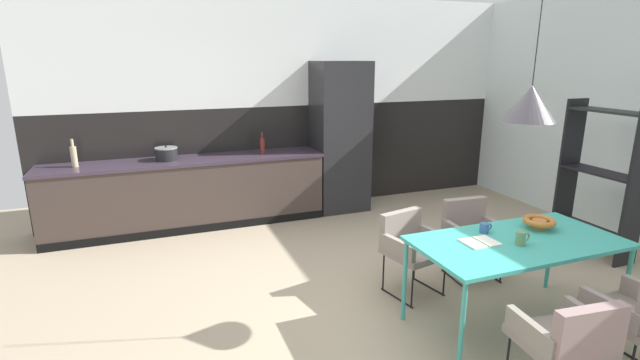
{
  "coord_description": "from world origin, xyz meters",
  "views": [
    {
      "loc": [
        -1.95,
        -3.06,
        2.12
      ],
      "look_at": [
        -0.49,
        0.81,
        1.01
      ],
      "focal_mm": 25.78,
      "sensor_mm": 36.0,
      "label": 1
    }
  ],
  "objects_px": {
    "refrigerator_column": "(340,137)",
    "pendant_lamp_over_table_near": "(530,104)",
    "open_book": "(480,242)",
    "mug_tall_blue": "(485,228)",
    "cooking_pot": "(166,154)",
    "bottle_spice_small": "(74,156)",
    "open_shelf_unit": "(601,177)",
    "fruit_bowl": "(539,222)",
    "mug_wide_latte": "(521,238)",
    "bottle_wine_green": "(262,145)",
    "armchair_near_window": "(410,241)",
    "armchair_far_side": "(570,336)",
    "armchair_facing_counter": "(470,228)",
    "dining_table": "(518,246)"
  },
  "relations": [
    {
      "from": "fruit_bowl",
      "to": "pendant_lamp_over_table_near",
      "type": "height_order",
      "value": "pendant_lamp_over_table_near"
    },
    {
      "from": "dining_table",
      "to": "armchair_near_window",
      "type": "height_order",
      "value": "armchair_near_window"
    },
    {
      "from": "fruit_bowl",
      "to": "bottle_wine_green",
      "type": "bearing_deg",
      "value": 117.04
    },
    {
      "from": "refrigerator_column",
      "to": "bottle_wine_green",
      "type": "height_order",
      "value": "refrigerator_column"
    },
    {
      "from": "mug_tall_blue",
      "to": "open_shelf_unit",
      "type": "relative_size",
      "value": 0.07
    },
    {
      "from": "fruit_bowl",
      "to": "armchair_facing_counter",
      "type": "bearing_deg",
      "value": 97.18
    },
    {
      "from": "open_shelf_unit",
      "to": "cooking_pot",
      "type": "bearing_deg",
      "value": -119.19
    },
    {
      "from": "pendant_lamp_over_table_near",
      "to": "armchair_far_side",
      "type": "bearing_deg",
      "value": -113.08
    },
    {
      "from": "refrigerator_column",
      "to": "mug_wide_latte",
      "type": "xyz_separation_m",
      "value": [
        0.06,
        -3.36,
        -0.24
      ]
    },
    {
      "from": "armchair_far_side",
      "to": "cooking_pot",
      "type": "bearing_deg",
      "value": 122.28
    },
    {
      "from": "refrigerator_column",
      "to": "mug_wide_latte",
      "type": "height_order",
      "value": "refrigerator_column"
    },
    {
      "from": "dining_table",
      "to": "mug_wide_latte",
      "type": "relative_size",
      "value": 13.51
    },
    {
      "from": "mug_tall_blue",
      "to": "dining_table",
      "type": "bearing_deg",
      "value": -58.21
    },
    {
      "from": "fruit_bowl",
      "to": "mug_wide_latte",
      "type": "relative_size",
      "value": 2.16
    },
    {
      "from": "armchair_far_side",
      "to": "armchair_near_window",
      "type": "distance_m",
      "value": 1.65
    },
    {
      "from": "armchair_facing_counter",
      "to": "fruit_bowl",
      "type": "xyz_separation_m",
      "value": [
        0.09,
        -0.73,
        0.31
      ]
    },
    {
      "from": "open_book",
      "to": "mug_tall_blue",
      "type": "bearing_deg",
      "value": 42.71
    },
    {
      "from": "open_shelf_unit",
      "to": "bottle_wine_green",
      "type": "bearing_deg",
      "value": -127.13
    },
    {
      "from": "armchair_far_side",
      "to": "cooking_pot",
      "type": "relative_size",
      "value": 2.82
    },
    {
      "from": "cooking_pot",
      "to": "mug_wide_latte",
      "type": "bearing_deg",
      "value": -54.81
    },
    {
      "from": "armchair_near_window",
      "to": "mug_tall_blue",
      "type": "relative_size",
      "value": 6.59
    },
    {
      "from": "cooking_pot",
      "to": "refrigerator_column",
      "type": "bearing_deg",
      "value": -0.7
    },
    {
      "from": "bottle_wine_green",
      "to": "open_book",
      "type": "bearing_deg",
      "value": -73.95
    },
    {
      "from": "refrigerator_column",
      "to": "open_book",
      "type": "bearing_deg",
      "value": -93.51
    },
    {
      "from": "armchair_far_side",
      "to": "bottle_spice_small",
      "type": "xyz_separation_m",
      "value": [
        -3.08,
        4.15,
        0.51
      ]
    },
    {
      "from": "bottle_wine_green",
      "to": "open_shelf_unit",
      "type": "xyz_separation_m",
      "value": [
        3.17,
        -2.4,
        -0.13
      ]
    },
    {
      "from": "armchair_facing_counter",
      "to": "open_book",
      "type": "relative_size",
      "value": 2.94
    },
    {
      "from": "bottle_spice_small",
      "to": "open_shelf_unit",
      "type": "distance_m",
      "value": 5.92
    },
    {
      "from": "mug_wide_latte",
      "to": "open_book",
      "type": "bearing_deg",
      "value": 151.4
    },
    {
      "from": "mug_wide_latte",
      "to": "open_shelf_unit",
      "type": "xyz_separation_m",
      "value": [
        1.99,
        0.94,
        0.07
      ]
    },
    {
      "from": "cooking_pot",
      "to": "pendant_lamp_over_table_near",
      "type": "relative_size",
      "value": 0.22
    },
    {
      "from": "mug_tall_blue",
      "to": "bottle_spice_small",
      "type": "distance_m",
      "value": 4.53
    },
    {
      "from": "armchair_far_side",
      "to": "open_book",
      "type": "xyz_separation_m",
      "value": [
        0.06,
        0.91,
        0.24
      ]
    },
    {
      "from": "refrigerator_column",
      "to": "pendant_lamp_over_table_near",
      "type": "bearing_deg",
      "value": -87.82
    },
    {
      "from": "refrigerator_column",
      "to": "mug_wide_latte",
      "type": "distance_m",
      "value": 3.37
    },
    {
      "from": "armchair_facing_counter",
      "to": "armchair_far_side",
      "type": "height_order",
      "value": "armchair_far_side"
    },
    {
      "from": "armchair_facing_counter",
      "to": "open_book",
      "type": "height_order",
      "value": "armchair_facing_counter"
    },
    {
      "from": "armchair_far_side",
      "to": "armchair_near_window",
      "type": "relative_size",
      "value": 1.03
    },
    {
      "from": "open_book",
      "to": "pendant_lamp_over_table_near",
      "type": "xyz_separation_m",
      "value": [
        0.32,
        -0.02,
        1.05
      ]
    },
    {
      "from": "refrigerator_column",
      "to": "open_book",
      "type": "xyz_separation_m",
      "value": [
        -0.2,
        -3.22,
        -0.29
      ]
    },
    {
      "from": "armchair_near_window",
      "to": "open_shelf_unit",
      "type": "relative_size",
      "value": 0.45
    },
    {
      "from": "armchair_facing_counter",
      "to": "pendant_lamp_over_table_near",
      "type": "xyz_separation_m",
      "value": [
        -0.26,
        -0.83,
        1.31
      ]
    },
    {
      "from": "refrigerator_column",
      "to": "dining_table",
      "type": "xyz_separation_m",
      "value": [
        0.12,
        -3.28,
        -0.34
      ]
    },
    {
      "from": "bottle_wine_green",
      "to": "refrigerator_column",
      "type": "bearing_deg",
      "value": 0.8
    },
    {
      "from": "open_shelf_unit",
      "to": "pendant_lamp_over_table_near",
      "type": "distance_m",
      "value": 2.29
    },
    {
      "from": "cooking_pot",
      "to": "bottle_spice_small",
      "type": "xyz_separation_m",
      "value": [
        -1.02,
        -0.0,
        0.05
      ]
    },
    {
      "from": "refrigerator_column",
      "to": "cooking_pot",
      "type": "xyz_separation_m",
      "value": [
        -2.32,
        0.03,
        -0.07
      ]
    },
    {
      "from": "armchair_far_side",
      "to": "open_shelf_unit",
      "type": "xyz_separation_m",
      "value": [
        2.31,
        1.71,
        0.36
      ]
    },
    {
      "from": "fruit_bowl",
      "to": "open_shelf_unit",
      "type": "bearing_deg",
      "value": 24.33
    },
    {
      "from": "fruit_bowl",
      "to": "bottle_wine_green",
      "type": "distance_m",
      "value": 3.5
    }
  ]
}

